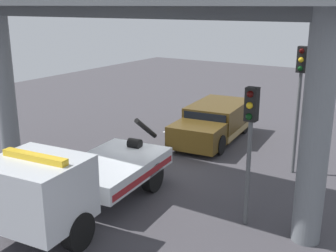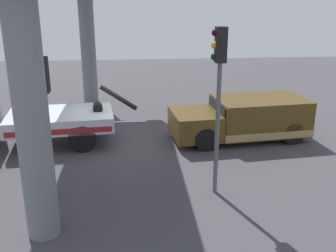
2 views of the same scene
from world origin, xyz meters
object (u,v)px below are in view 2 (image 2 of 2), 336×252
object	(u,v)px
tow_truck_white	(6,115)
traffic_light_near	(219,77)
towed_van_green	(245,119)
traffic_light_far	(44,99)

from	to	relation	value
tow_truck_white	traffic_light_near	xyz separation A→B (m)	(-6.89, 4.21, 2.16)
towed_van_green	traffic_light_far	bearing A→B (deg)	33.15
towed_van_green	traffic_light_far	xyz separation A→B (m)	(6.58, 4.30, 2.09)
tow_truck_white	towed_van_green	world-z (taller)	tow_truck_white
towed_van_green	tow_truck_white	bearing A→B (deg)	0.56
towed_van_green	traffic_light_near	world-z (taller)	traffic_light_near
tow_truck_white	traffic_light_far	xyz separation A→B (m)	(-2.39, 4.21, 1.67)
towed_van_green	traffic_light_far	world-z (taller)	traffic_light_far
tow_truck_white	traffic_light_near	distance (m)	8.36
tow_truck_white	traffic_light_near	world-z (taller)	traffic_light_near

